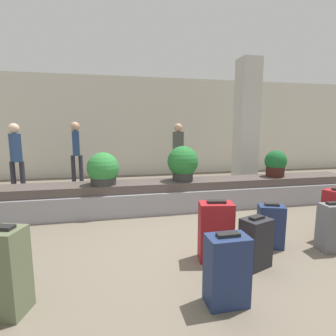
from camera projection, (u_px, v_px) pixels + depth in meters
ground_plane at (195, 246)px, 3.50m from camera, size 18.00×18.00×0.00m
back_wall at (143, 127)px, 8.68m from camera, size 18.00×0.06×3.20m
carousel at (168, 195)px, 5.10m from camera, size 8.14×0.79×0.56m
pillar at (246, 127)px, 6.41m from camera, size 0.47×0.47×3.20m
suitcase_0 at (256, 242)px, 2.96m from camera, size 0.38×0.33×0.59m
suitcase_1 at (227, 270)px, 2.31m from camera, size 0.37×0.24×0.67m
suitcase_2 at (216, 231)px, 3.10m from camera, size 0.43×0.32×0.73m
suitcase_3 at (271, 226)px, 3.45m from camera, size 0.38×0.32×0.59m
suitcase_4 at (336, 215)px, 3.66m from camera, size 0.39×0.35×0.75m
suitcase_5 at (9, 272)px, 2.18m from camera, size 0.32×0.33×0.78m
suitcase_6 at (330, 227)px, 3.34m from camera, size 0.27×0.24×0.64m
potted_plant_0 at (276, 164)px, 5.48m from camera, size 0.45×0.45×0.55m
potted_plant_1 at (183, 163)px, 5.02m from camera, size 0.59×0.59×0.67m
potted_plant_2 at (103, 170)px, 4.67m from camera, size 0.57×0.57×0.58m
traveler_0 at (16, 153)px, 5.97m from camera, size 0.32×0.37×1.67m
traveler_1 at (178, 147)px, 7.68m from camera, size 0.35×0.24×1.70m
traveler_2 at (76, 148)px, 7.08m from camera, size 0.31×0.34×1.73m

